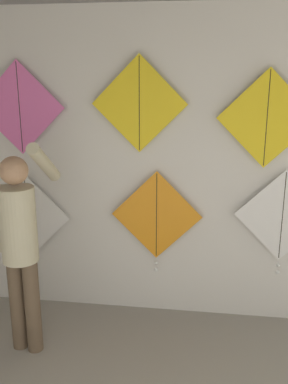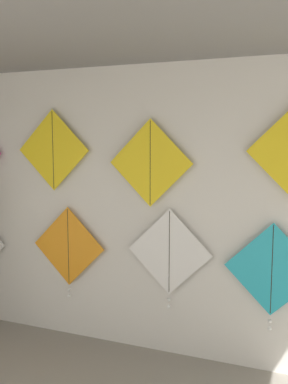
# 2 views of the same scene
# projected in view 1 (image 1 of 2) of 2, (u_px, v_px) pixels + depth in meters

# --- Properties ---
(back_panel) EXTENTS (5.97, 0.06, 2.80)m
(back_panel) POSITION_uv_depth(u_px,v_px,m) (212.00, 171.00, 3.80)
(back_panel) COLOR silver
(back_panel) RESTS_ON ground
(shopkeeper) EXTENTS (0.44, 0.58, 1.75)m
(shopkeeper) POSITION_uv_depth(u_px,v_px,m) (20.00, 238.00, 3.36)
(shopkeeper) COLOR brown
(shopkeeper) RESTS_ON ground
(kite_0) EXTENTS (0.83, 0.04, 0.97)m
(kite_0) POSITION_uv_depth(u_px,v_px,m) (28.00, 218.00, 4.08)
(kite_0) COLOR white
(kite_1) EXTENTS (0.83, 0.04, 0.97)m
(kite_1) POSITION_uv_depth(u_px,v_px,m) (157.00, 217.00, 3.89)
(kite_1) COLOR orange
(kite_2) EXTENTS (0.83, 0.04, 0.97)m
(kite_2) POSITION_uv_depth(u_px,v_px,m) (282.00, 218.00, 3.73)
(kite_2) COLOR white
(kite_4) EXTENTS (0.83, 0.01, 0.83)m
(kite_4) POSITION_uv_depth(u_px,v_px,m) (20.00, 108.00, 3.80)
(kite_4) COLOR pink
(kite_5) EXTENTS (0.83, 0.01, 0.83)m
(kite_5) POSITION_uv_depth(u_px,v_px,m) (139.00, 104.00, 3.64)
(kite_5) COLOR yellow
(kite_6) EXTENTS (0.83, 0.01, 0.83)m
(kite_6) POSITION_uv_depth(u_px,v_px,m) (267.00, 119.00, 3.53)
(kite_6) COLOR yellow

